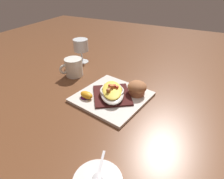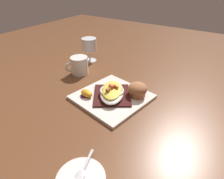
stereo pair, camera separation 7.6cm
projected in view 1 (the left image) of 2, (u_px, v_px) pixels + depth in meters
The scene contains 9 objects.
ground_plane at pixel (112, 98), 0.78m from camera, with size 2.60×2.60×0.00m, color brown.
square_plate at pixel (112, 97), 0.78m from camera, with size 0.27×0.27×0.01m, color white.
folded_napkin at pixel (112, 95), 0.78m from camera, with size 0.16×0.15×0.01m, color #3E1716.
gratin_dish at pixel (112, 91), 0.77m from camera, with size 0.20×0.17×0.04m.
muffin at pixel (137, 88), 0.77m from camera, with size 0.08×0.08×0.06m.
orange_garnish at pixel (86, 95), 0.76m from camera, with size 0.06×0.06×0.03m.
coffee_mug at pixel (74, 68), 0.94m from camera, with size 0.11×0.09×0.09m.
stemmed_glass at pixel (81, 47), 1.05m from camera, with size 0.08×0.08×0.13m.
spoon at pixel (98, 176), 0.47m from camera, with size 0.10×0.05×0.01m.
Camera 1 is at (-0.58, -0.29, 0.45)m, focal length 30.35 mm.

